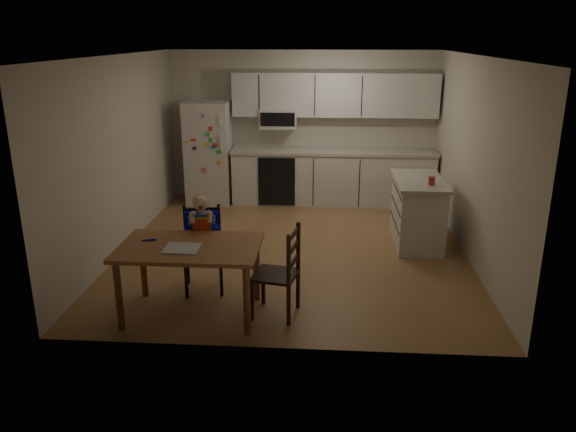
# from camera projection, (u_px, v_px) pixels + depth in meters

# --- Properties ---
(room) EXTENTS (4.52, 5.01, 2.51)m
(room) POSITION_uv_depth(u_px,v_px,m) (296.00, 150.00, 7.59)
(room) COLOR olive
(room) RESTS_ON ground
(refrigerator) EXTENTS (0.72, 0.70, 1.70)m
(refrigerator) POSITION_uv_depth(u_px,v_px,m) (209.00, 153.00, 9.40)
(refrigerator) COLOR silver
(refrigerator) RESTS_ON ground
(kitchen_run) EXTENTS (3.37, 0.62, 2.15)m
(kitchen_run) POSITION_uv_depth(u_px,v_px,m) (332.00, 152.00, 9.34)
(kitchen_run) COLOR silver
(kitchen_run) RESTS_ON ground
(kitchen_island) EXTENTS (0.64, 1.22, 0.90)m
(kitchen_island) POSITION_uv_depth(u_px,v_px,m) (417.00, 211.00, 7.60)
(kitchen_island) COLOR silver
(kitchen_island) RESTS_ON ground
(red_cup) EXTENTS (0.09, 0.09, 0.11)m
(red_cup) POSITION_uv_depth(u_px,v_px,m) (432.00, 181.00, 7.17)
(red_cup) COLOR red
(red_cup) RESTS_ON kitchen_island
(dining_table) EXTENTS (1.40, 0.90, 0.75)m
(dining_table) POSITION_uv_depth(u_px,v_px,m) (190.00, 255.00, 5.59)
(dining_table) COLOR brown
(dining_table) RESTS_ON ground
(napkin) EXTENTS (0.34, 0.29, 0.01)m
(napkin) POSITION_uv_depth(u_px,v_px,m) (182.00, 248.00, 5.47)
(napkin) COLOR #B4B4B9
(napkin) RESTS_ON dining_table
(toddler_spoon) EXTENTS (0.12, 0.06, 0.02)m
(toddler_spoon) POSITION_uv_depth(u_px,v_px,m) (148.00, 240.00, 5.68)
(toddler_spoon) COLOR #0A0CB4
(toddler_spoon) RESTS_ON dining_table
(chair_booster) EXTENTS (0.49, 0.49, 1.11)m
(chair_booster) POSITION_uv_depth(u_px,v_px,m) (202.00, 232.00, 6.17)
(chair_booster) COLOR black
(chair_booster) RESTS_ON ground
(chair_side) EXTENTS (0.49, 0.49, 0.95)m
(chair_side) POSITION_uv_depth(u_px,v_px,m) (284.00, 267.00, 5.59)
(chair_side) COLOR black
(chair_side) RESTS_ON ground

